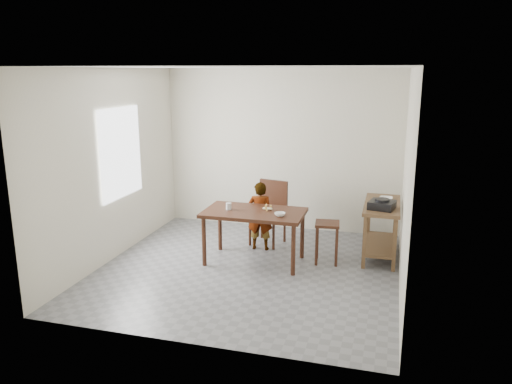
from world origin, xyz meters
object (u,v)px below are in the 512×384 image
(dining_table, at_px, (254,236))
(dining_chair, at_px, (268,213))
(stool, at_px, (327,242))
(prep_counter, at_px, (381,230))
(child, at_px, (260,216))

(dining_table, bearing_deg, dining_chair, 90.40)
(dining_chair, distance_m, stool, 1.16)
(prep_counter, relative_size, stool, 2.03)
(dining_table, height_order, stool, dining_table)
(child, distance_m, dining_chair, 0.28)
(dining_table, relative_size, dining_chair, 1.42)
(dining_table, distance_m, dining_chair, 0.80)
(dining_table, distance_m, child, 0.54)
(dining_table, bearing_deg, child, 95.96)
(dining_table, distance_m, stool, 1.03)
(prep_counter, height_order, child, child)
(dining_table, relative_size, stool, 2.37)
(prep_counter, xyz_separation_m, dining_chair, (-1.73, 0.09, 0.09))
(stool, bearing_deg, child, 165.63)
(prep_counter, bearing_deg, dining_chair, 176.96)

